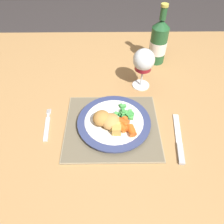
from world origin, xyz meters
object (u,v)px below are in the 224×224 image
at_px(wine_glass, 144,62).
at_px(bottle, 159,42).
at_px(fork, 47,126).
at_px(dinner_plate, 114,122).
at_px(dining_table, 108,111).
at_px(table_knife, 179,142).

height_order(wine_glass, bottle, bottle).
xyz_separation_m(fork, wine_glass, (0.33, 0.21, 0.11)).
xyz_separation_m(dinner_plate, wine_glass, (0.11, 0.20, 0.09)).
distance_m(dining_table, bottle, 0.36).
bearing_deg(fork, wine_glass, 32.12).
relative_size(dining_table, wine_glass, 8.78).
bearing_deg(dinner_plate, dining_table, 99.07).
xyz_separation_m(dining_table, wine_glass, (0.13, 0.06, 0.19)).
relative_size(fork, table_knife, 0.71).
relative_size(dining_table, bottle, 5.69).
xyz_separation_m(dining_table, dinner_plate, (0.02, -0.14, 0.10)).
bearing_deg(bottle, wine_glass, -116.22).
distance_m(dinner_plate, fork, 0.22).
relative_size(dinner_plate, bottle, 0.97).
xyz_separation_m(dinner_plate, bottle, (0.19, 0.37, 0.07)).
bearing_deg(wine_glass, table_knife, -71.56).
bearing_deg(fork, table_knife, -8.92).
distance_m(dinner_plate, table_knife, 0.21).
xyz_separation_m(dining_table, table_knife, (0.22, -0.21, 0.08)).
relative_size(dining_table, fork, 10.09).
bearing_deg(fork, bottle, 42.31).
height_order(dining_table, bottle, bottle).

